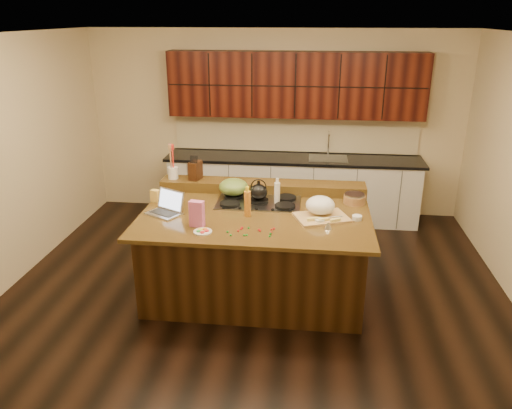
# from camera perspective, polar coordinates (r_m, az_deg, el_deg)

# --- Properties ---
(room) EXTENTS (5.52, 5.02, 2.72)m
(room) POSITION_cam_1_polar(r_m,az_deg,el_deg) (5.09, -0.06, 3.48)
(room) COLOR black
(room) RESTS_ON ground
(island) EXTENTS (2.40, 1.60, 0.92)m
(island) POSITION_cam_1_polar(r_m,az_deg,el_deg) (5.42, -0.06, -5.48)
(island) COLOR black
(island) RESTS_ON ground
(back_ledge) EXTENTS (2.40, 0.30, 0.12)m
(back_ledge) POSITION_cam_1_polar(r_m,az_deg,el_deg) (5.87, 0.73, 2.07)
(back_ledge) COLOR black
(back_ledge) RESTS_ON island
(cooktop) EXTENTS (0.92, 0.52, 0.05)m
(cooktop) POSITION_cam_1_polar(r_m,az_deg,el_deg) (5.51, 0.30, 0.30)
(cooktop) COLOR gray
(cooktop) RESTS_ON island
(back_counter) EXTENTS (3.70, 0.66, 2.40)m
(back_counter) POSITION_cam_1_polar(r_m,az_deg,el_deg) (7.31, 4.32, 5.85)
(back_counter) COLOR silver
(back_counter) RESTS_ON ground
(kettle) EXTENTS (0.21, 0.21, 0.18)m
(kettle) POSITION_cam_1_polar(r_m,az_deg,el_deg) (5.47, 0.30, 1.45)
(kettle) COLOR black
(kettle) RESTS_ON cooktop
(green_bowl) EXTENTS (0.35, 0.35, 0.18)m
(green_bowl) POSITION_cam_1_polar(r_m,az_deg,el_deg) (5.63, -2.59, 2.03)
(green_bowl) COLOR #57742E
(green_bowl) RESTS_ON cooktop
(laptop) EXTENTS (0.43, 0.40, 0.24)m
(laptop) POSITION_cam_1_polar(r_m,az_deg,el_deg) (5.31, -10.15, -0.30)
(laptop) COLOR #B7B7BC
(laptop) RESTS_ON island
(oil_bottle) EXTENTS (0.09, 0.09, 0.27)m
(oil_bottle) POSITION_cam_1_polar(r_m,az_deg,el_deg) (5.12, -0.98, 0.09)
(oil_bottle) COLOR #C77823
(oil_bottle) RESTS_ON island
(vinegar_bottle) EXTENTS (0.07, 0.07, 0.25)m
(vinegar_bottle) POSITION_cam_1_polar(r_m,az_deg,el_deg) (5.44, 2.42, 1.25)
(vinegar_bottle) COLOR silver
(vinegar_bottle) RESTS_ON island
(wooden_tray) EXTENTS (0.62, 0.54, 0.21)m
(wooden_tray) POSITION_cam_1_polar(r_m,az_deg,el_deg) (5.17, 7.40, -0.39)
(wooden_tray) COLOR tan
(wooden_tray) RESTS_ON island
(ramekin_a) EXTENTS (0.12, 0.12, 0.04)m
(ramekin_a) POSITION_cam_1_polar(r_m,az_deg,el_deg) (5.17, 11.47, -1.48)
(ramekin_a) COLOR white
(ramekin_a) RESTS_ON island
(ramekin_b) EXTENTS (0.10, 0.10, 0.04)m
(ramekin_b) POSITION_cam_1_polar(r_m,az_deg,el_deg) (5.03, 7.30, -1.88)
(ramekin_b) COLOR white
(ramekin_b) RESTS_ON island
(ramekin_c) EXTENTS (0.11, 0.11, 0.04)m
(ramekin_c) POSITION_cam_1_polar(r_m,az_deg,el_deg) (5.26, 8.22, -0.89)
(ramekin_c) COLOR white
(ramekin_c) RESTS_ON island
(strainer_bowl) EXTENTS (0.28, 0.28, 0.09)m
(strainer_bowl) POSITION_cam_1_polar(r_m,az_deg,el_deg) (5.61, 11.18, 0.59)
(strainer_bowl) COLOR #996B3F
(strainer_bowl) RESTS_ON island
(kitchen_timer) EXTENTS (0.10, 0.10, 0.07)m
(kitchen_timer) POSITION_cam_1_polar(r_m,az_deg,el_deg) (4.91, 8.23, -2.37)
(kitchen_timer) COLOR silver
(kitchen_timer) RESTS_ON island
(pink_bag) EXTENTS (0.15, 0.10, 0.26)m
(pink_bag) POSITION_cam_1_polar(r_m,az_deg,el_deg) (4.91, -6.78, -1.06)
(pink_bag) COLOR #D263A1
(pink_bag) RESTS_ON island
(candy_plate) EXTENTS (0.23, 0.23, 0.01)m
(candy_plate) POSITION_cam_1_polar(r_m,az_deg,el_deg) (4.82, -6.11, -3.09)
(candy_plate) COLOR white
(candy_plate) RESTS_ON island
(package_box) EXTENTS (0.11, 0.09, 0.13)m
(package_box) POSITION_cam_1_polar(r_m,az_deg,el_deg) (5.66, -11.44, 0.99)
(package_box) COLOR #F5C756
(package_box) RESTS_ON island
(utensil_crock) EXTENTS (0.16, 0.16, 0.14)m
(utensil_crock) POSITION_cam_1_polar(r_m,az_deg,el_deg) (6.03, -9.46, 3.59)
(utensil_crock) COLOR white
(utensil_crock) RESTS_ON back_ledge
(knife_block) EXTENTS (0.15, 0.20, 0.22)m
(knife_block) POSITION_cam_1_polar(r_m,az_deg,el_deg) (5.95, -6.94, 3.88)
(knife_block) COLOR black
(knife_block) RESTS_ON back_ledge
(gumdrop_0) EXTENTS (0.02, 0.02, 0.02)m
(gumdrop_0) POSITION_cam_1_polar(r_m,az_deg,el_deg) (4.76, 1.75, -3.23)
(gumdrop_0) COLOR red
(gumdrop_0) RESTS_ON island
(gumdrop_1) EXTENTS (0.02, 0.02, 0.02)m
(gumdrop_1) POSITION_cam_1_polar(r_m,az_deg,el_deg) (4.74, 1.66, -3.33)
(gumdrop_1) COLOR #198C26
(gumdrop_1) RESTS_ON island
(gumdrop_2) EXTENTS (0.02, 0.02, 0.02)m
(gumdrop_2) POSITION_cam_1_polar(r_m,az_deg,el_deg) (4.85, 2.09, -2.77)
(gumdrop_2) COLOR red
(gumdrop_2) RESTS_ON island
(gumdrop_3) EXTENTS (0.02, 0.02, 0.02)m
(gumdrop_3) POSITION_cam_1_polar(r_m,az_deg,el_deg) (4.69, 1.58, -3.64)
(gumdrop_3) COLOR #198C26
(gumdrop_3) RESTS_ON island
(gumdrop_4) EXTENTS (0.02, 0.02, 0.02)m
(gumdrop_4) POSITION_cam_1_polar(r_m,az_deg,el_deg) (4.80, -2.05, -3.02)
(gumdrop_4) COLOR red
(gumdrop_4) RESTS_ON island
(gumdrop_5) EXTENTS (0.02, 0.02, 0.02)m
(gumdrop_5) POSITION_cam_1_polar(r_m,az_deg,el_deg) (4.86, -0.86, -2.69)
(gumdrop_5) COLOR #198C26
(gumdrop_5) RESTS_ON island
(gumdrop_6) EXTENTS (0.02, 0.02, 0.02)m
(gumdrop_6) POSITION_cam_1_polar(r_m,az_deg,el_deg) (4.80, 0.45, -3.00)
(gumdrop_6) COLOR red
(gumdrop_6) RESTS_ON island
(gumdrop_7) EXTENTS (0.02, 0.02, 0.02)m
(gumdrop_7) POSITION_cam_1_polar(r_m,az_deg,el_deg) (4.71, -1.36, -3.52)
(gumdrop_7) COLOR #198C26
(gumdrop_7) RESTS_ON island
(gumdrop_8) EXTENTS (0.02, 0.02, 0.02)m
(gumdrop_8) POSITION_cam_1_polar(r_m,az_deg,el_deg) (4.82, 0.35, -2.91)
(gumdrop_8) COLOR red
(gumdrop_8) RESTS_ON island
(gumdrop_9) EXTENTS (0.02, 0.02, 0.02)m
(gumdrop_9) POSITION_cam_1_polar(r_m,az_deg,el_deg) (4.71, -1.06, -3.51)
(gumdrop_9) COLOR #198C26
(gumdrop_9) RESTS_ON island
(gumdrop_10) EXTENTS (0.02, 0.02, 0.02)m
(gumdrop_10) POSITION_cam_1_polar(r_m,az_deg,el_deg) (4.87, -1.60, -2.66)
(gumdrop_10) COLOR red
(gumdrop_10) RESTS_ON island
(gumdrop_11) EXTENTS (0.02, 0.02, 0.02)m
(gumdrop_11) POSITION_cam_1_polar(r_m,az_deg,el_deg) (4.71, -2.91, -3.52)
(gumdrop_11) COLOR #198C26
(gumdrop_11) RESTS_ON island
(gumdrop_12) EXTENTS (0.02, 0.02, 0.02)m
(gumdrop_12) POSITION_cam_1_polar(r_m,az_deg,el_deg) (4.84, -1.71, -2.79)
(gumdrop_12) COLOR red
(gumdrop_12) RESTS_ON island
(gumdrop_13) EXTENTS (0.02, 0.02, 0.02)m
(gumdrop_13) POSITION_cam_1_polar(r_m,az_deg,el_deg) (4.78, -3.27, -3.14)
(gumdrop_13) COLOR #198C26
(gumdrop_13) RESTS_ON island
(gumdrop_14) EXTENTS (0.02, 0.02, 0.02)m
(gumdrop_14) POSITION_cam_1_polar(r_m,az_deg,el_deg) (4.83, 1.81, -2.88)
(gumdrop_14) COLOR red
(gumdrop_14) RESTS_ON island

